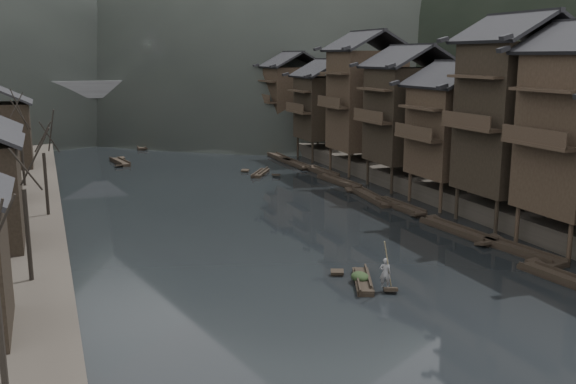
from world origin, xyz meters
name	(u,v)px	position (x,y,z in m)	size (l,w,h in m)	color
water	(339,273)	(0.00, 0.00, 0.00)	(300.00, 300.00, 0.00)	black
right_bank	(447,145)	(35.00, 40.00, 0.90)	(40.00, 200.00, 1.80)	#2D2823
stilt_houses	(422,98)	(17.28, 18.81, 8.84)	(9.00, 67.60, 16.05)	black
bare_trees	(27,154)	(-17.00, 11.75, 6.40)	(3.71, 44.22, 7.42)	black
moored_sampans	(373,195)	(11.79, 17.75, 0.20)	(3.33, 56.27, 0.47)	black
midriver_boats	(169,150)	(-0.33, 52.73, 0.20)	(16.13, 48.38, 0.45)	black
stone_bridge	(148,104)	(0.00, 72.00, 5.11)	(40.00, 6.00, 9.00)	#4C4C4F
hero_sampan	(363,281)	(0.45, -2.23, 0.20)	(2.41, 4.40, 0.43)	black
cargo_heap	(360,271)	(0.37, -2.04, 0.72)	(0.98, 1.28, 0.59)	black
boatman	(385,269)	(1.04, -3.66, 1.28)	(0.62, 0.41, 1.70)	slate
bamboo_pole	(390,221)	(1.24, -3.66, 3.95)	(0.06, 0.06, 4.17)	#8C7A51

